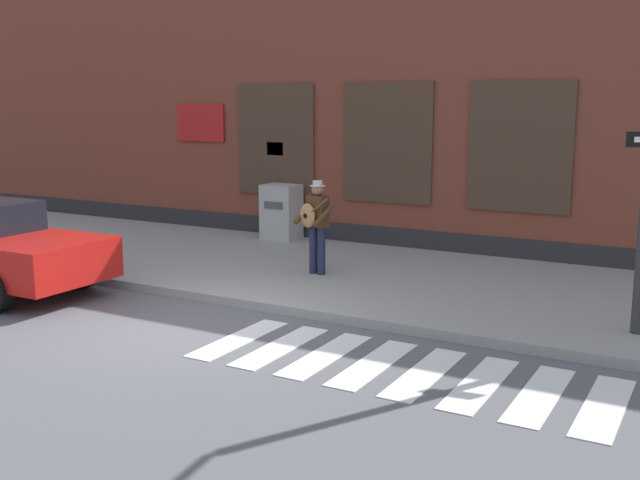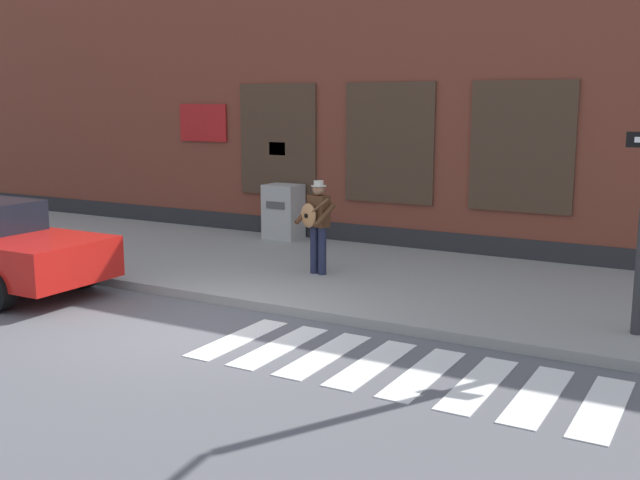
{
  "view_description": "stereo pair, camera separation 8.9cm",
  "coord_description": "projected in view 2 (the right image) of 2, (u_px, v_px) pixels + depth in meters",
  "views": [
    {
      "loc": [
        6.59,
        -8.21,
        3.22
      ],
      "look_at": [
        1.16,
        1.48,
        1.17
      ],
      "focal_mm": 42.0,
      "sensor_mm": 36.0,
      "label": 1
    },
    {
      "loc": [
        6.66,
        -8.16,
        3.22
      ],
      "look_at": [
        1.16,
        1.48,
        1.17
      ],
      "focal_mm": 42.0,
      "sensor_mm": 36.0,
      "label": 2
    }
  ],
  "objects": [
    {
      "name": "busker",
      "position": [
        317.0,
        221.0,
        13.42
      ],
      "size": [
        0.72,
        0.63,
        1.7
      ],
      "color": "#1E233D",
      "rests_on": "sidewalk"
    },
    {
      "name": "building_backdrop",
      "position": [
        426.0,
        104.0,
        17.49
      ],
      "size": [
        28.0,
        4.06,
        6.37
      ],
      "color": "brown",
      "rests_on": "ground"
    },
    {
      "name": "utility_box",
      "position": [
        283.0,
        212.0,
        17.02
      ],
      "size": [
        0.79,
        0.67,
        1.24
      ],
      "color": "#ADADA8",
      "rests_on": "sidewalk"
    },
    {
      "name": "sidewalk",
      "position": [
        329.0,
        272.0,
        14.07
      ],
      "size": [
        28.0,
        5.33,
        0.15
      ],
      "color": "gray",
      "rests_on": "ground"
    },
    {
      "name": "crosswalk",
      "position": [
        397.0,
        369.0,
        9.16
      ],
      "size": [
        5.2,
        1.9,
        0.01
      ],
      "color": "silver",
      "rests_on": "ground"
    },
    {
      "name": "ground_plane",
      "position": [
        200.0,
        329.0,
        10.8
      ],
      "size": [
        160.0,
        160.0,
        0.0
      ],
      "primitive_type": "plane",
      "color": "#56565B"
    }
  ]
}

